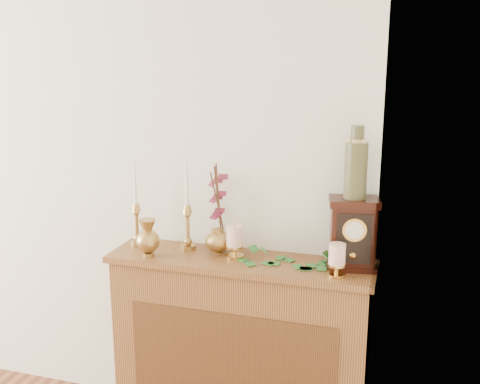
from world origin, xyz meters
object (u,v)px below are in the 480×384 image
(bud_vase, at_px, (148,238))
(candlestick_center, at_px, (188,220))
(mantel_clock, at_px, (353,234))
(ginger_jar, at_px, (218,211))
(ceramic_vase, at_px, (356,166))
(candlestick_left, at_px, (136,218))

(bud_vase, bearing_deg, candlestick_center, 48.56)
(candlestick_center, distance_m, mantel_clock, 0.79)
(candlestick_center, bearing_deg, ginger_jar, 7.76)
(candlestick_center, relative_size, ceramic_vase, 1.44)
(candlestick_left, xyz_separation_m, bud_vase, (0.12, -0.13, -0.05))
(ginger_jar, distance_m, mantel_clock, 0.64)
(bud_vase, height_order, ginger_jar, ginger_jar)
(ginger_jar, bearing_deg, ceramic_vase, -3.86)
(candlestick_center, bearing_deg, candlestick_left, -175.17)
(candlestick_left, distance_m, bud_vase, 0.19)
(candlestick_left, xyz_separation_m, ceramic_vase, (1.04, -0.00, 0.32))
(ceramic_vase, bearing_deg, candlestick_left, 179.98)
(bud_vase, bearing_deg, ceramic_vase, 8.18)
(ginger_jar, bearing_deg, bud_vase, -148.56)
(bud_vase, relative_size, ginger_jar, 0.40)
(bud_vase, bearing_deg, candlestick_left, 132.88)
(bud_vase, xyz_separation_m, ceramic_vase, (0.92, 0.13, 0.37))
(ginger_jar, height_order, mantel_clock, ginger_jar)
(ceramic_vase, bearing_deg, ginger_jar, 176.14)
(mantel_clock, bearing_deg, candlestick_left, 169.10)
(candlestick_left, height_order, bud_vase, candlestick_left)
(ginger_jar, height_order, ceramic_vase, ceramic_vase)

